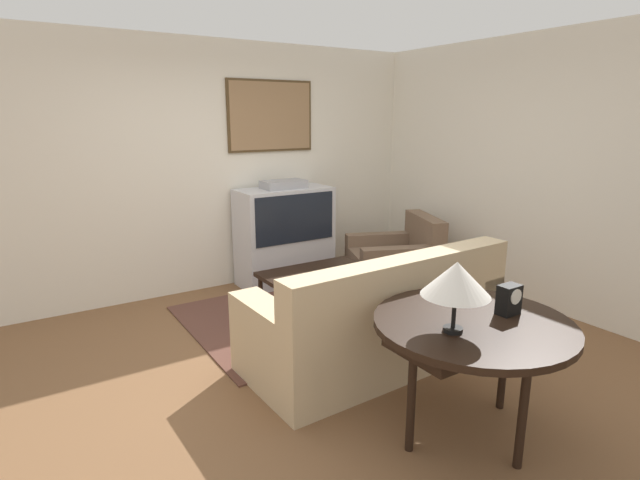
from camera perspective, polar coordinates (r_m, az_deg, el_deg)
ground_plane at (r=4.13m, az=-1.37°, el=-13.54°), size 12.00×12.00×0.00m
wall_back at (r=5.62m, az=-12.79°, el=8.07°), size 12.00×0.10×2.70m
wall_right at (r=5.53m, az=22.75°, el=7.15°), size 0.06×12.00×2.70m
area_rug at (r=4.97m, az=-1.80°, el=-8.49°), size 2.19×1.82×0.01m
tv at (r=5.77m, az=-4.06°, el=0.58°), size 1.08×0.52×1.20m
couch at (r=3.99m, az=6.44°, el=-9.40°), size 2.04×0.99×0.93m
armchair at (r=5.86m, az=8.70°, el=-2.47°), size 1.19×1.13×0.79m
coffee_table at (r=4.86m, az=-0.58°, el=-4.00°), size 1.07×0.52×0.45m
console_table at (r=3.11m, az=17.09°, el=-9.88°), size 1.17×1.17×0.74m
table_lamp at (r=2.80m, az=15.31°, el=-4.37°), size 0.38×0.38×0.40m
mantel_clock at (r=3.22m, az=20.79°, el=-6.38°), size 0.14×0.10×0.18m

